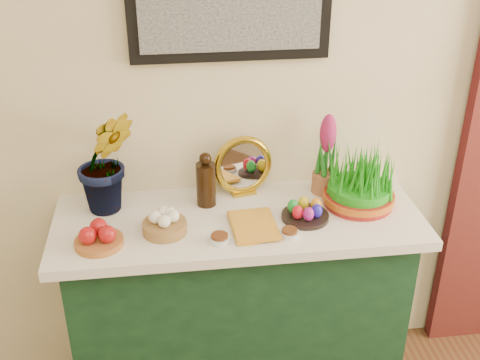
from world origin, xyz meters
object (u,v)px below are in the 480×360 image
(mirror, at_px, (243,166))
(wheatgrass_sabzeh, at_px, (360,182))
(hyacinth_green, at_px, (105,145))
(sideboard, at_px, (238,310))
(book, at_px, (232,227))

(mirror, bearing_deg, wheatgrass_sabzeh, -19.49)
(hyacinth_green, bearing_deg, wheatgrass_sabzeh, -15.59)
(mirror, xyz_separation_m, wheatgrass_sabzeh, (0.44, -0.15, -0.02))
(sideboard, xyz_separation_m, book, (-0.04, -0.10, 0.48))
(sideboard, bearing_deg, mirror, 76.75)
(book, relative_size, wheatgrass_sabzeh, 0.78)
(hyacinth_green, bearing_deg, book, -36.50)
(sideboard, xyz_separation_m, mirror, (0.04, 0.18, 0.58))
(sideboard, height_order, book, book)
(hyacinth_green, xyz_separation_m, mirror, (0.52, 0.06, -0.15))
(mirror, bearing_deg, hyacinth_green, -173.21)
(book, height_order, wheatgrass_sabzeh, wheatgrass_sabzeh)
(hyacinth_green, relative_size, wheatgrass_sabzeh, 1.93)
(sideboard, relative_size, mirror, 5.19)
(sideboard, height_order, hyacinth_green, hyacinth_green)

